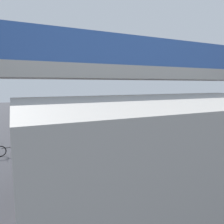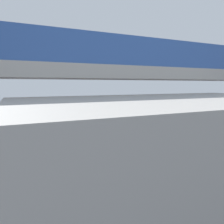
% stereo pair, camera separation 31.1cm
% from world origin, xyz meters
% --- Properties ---
extents(ground, '(80.00, 80.00, 0.00)m').
position_xyz_m(ground, '(0.00, 0.00, 0.00)').
color(ground, '#38383D').
extents(city_bus, '(11.54, 2.85, 3.15)m').
position_xyz_m(city_bus, '(-0.61, -0.19, 1.88)').
color(city_bus, yellow).
rests_on(city_bus, ground).
extents(parked_van, '(4.80, 2.17, 2.05)m').
position_xyz_m(parked_van, '(-8.28, 5.98, 1.18)').
color(parked_van, silver).
rests_on(parked_van, ground).
extents(bicycle_black, '(1.77, 0.44, 0.96)m').
position_xyz_m(bicycle_black, '(10.23, 5.80, 0.37)').
color(bicycle_black, black).
rests_on(bicycle_black, ground).
extents(bicycle_red, '(1.77, 0.44, 0.96)m').
position_xyz_m(bicycle_red, '(7.40, 3.04, 0.37)').
color(bicycle_red, black).
rests_on(bicycle_red, ground).
extents(bicycle_green, '(1.77, 0.44, 0.96)m').
position_xyz_m(bicycle_green, '(7.87, 4.35, 0.37)').
color(bicycle_green, black).
rests_on(bicycle_green, ground).
extents(pedestrian, '(0.38, 0.38, 1.79)m').
position_xyz_m(pedestrian, '(-2.21, -3.16, 0.89)').
color(pedestrian, '#2D2D38').
rests_on(pedestrian, ground).
extents(lane_dash_leftmost, '(2.00, 0.20, 0.01)m').
position_xyz_m(lane_dash_leftmost, '(-4.00, -3.11, 0.00)').
color(lane_dash_leftmost, silver).
rests_on(lane_dash_leftmost, ground).
extents(lane_dash_left, '(2.00, 0.20, 0.01)m').
position_xyz_m(lane_dash_left, '(0.00, -3.11, 0.00)').
color(lane_dash_left, silver).
rests_on(lane_dash_left, ground).
extents(lane_dash_centre, '(2.00, 0.20, 0.01)m').
position_xyz_m(lane_dash_centre, '(4.00, -3.11, 0.00)').
color(lane_dash_centre, silver).
rests_on(lane_dash_centre, ground).
extents(pedestrian_overpass, '(28.37, 2.60, 6.42)m').
position_xyz_m(pedestrian_overpass, '(0.00, 12.43, 4.73)').
color(pedestrian_overpass, '#B2ADA5').
rests_on(pedestrian_overpass, ground).
extents(station_building, '(9.00, 5.04, 4.20)m').
position_xyz_m(station_building, '(5.46, 16.08, 2.10)').
color(station_building, '#B2ADA5').
rests_on(station_building, ground).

